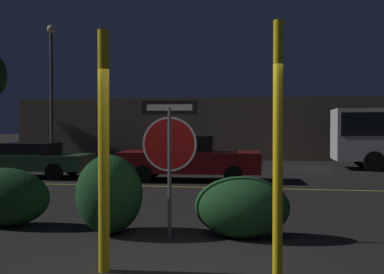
{
  "coord_description": "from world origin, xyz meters",
  "views": [
    {
      "loc": [
        0.87,
        -4.89,
        1.77
      ],
      "look_at": [
        -0.59,
        4.78,
        1.58
      ],
      "focal_mm": 40.0,
      "sensor_mm": 36.0,
      "label": 1
    }
  ],
  "objects_px": {
    "yellow_pole_right": "(278,153)",
    "yellow_pole_left": "(104,151)",
    "passing_car_2": "(189,158)",
    "passing_car_1": "(26,159)",
    "hedge_bush_3": "(242,207)",
    "street_lamp": "(52,80)",
    "hedge_bush_2": "(109,194)",
    "hedge_bush_1": "(4,197)",
    "stop_sign": "(170,143)"
  },
  "relations": [
    {
      "from": "yellow_pole_right",
      "to": "street_lamp",
      "type": "relative_size",
      "value": 0.44
    },
    {
      "from": "passing_car_2",
      "to": "stop_sign",
      "type": "bearing_deg",
      "value": 3.78
    },
    {
      "from": "hedge_bush_1",
      "to": "passing_car_1",
      "type": "distance_m",
      "value": 8.24
    },
    {
      "from": "yellow_pole_left",
      "to": "hedge_bush_2",
      "type": "relative_size",
      "value": 2.24
    },
    {
      "from": "passing_car_1",
      "to": "passing_car_2",
      "type": "height_order",
      "value": "passing_car_2"
    },
    {
      "from": "hedge_bush_1",
      "to": "passing_car_1",
      "type": "xyz_separation_m",
      "value": [
        -3.77,
        7.32,
        0.12
      ]
    },
    {
      "from": "yellow_pole_left",
      "to": "passing_car_1",
      "type": "relative_size",
      "value": 0.62
    },
    {
      "from": "hedge_bush_3",
      "to": "street_lamp",
      "type": "xyz_separation_m",
      "value": [
        -9.59,
        12.52,
        3.62
      ]
    },
    {
      "from": "yellow_pole_left",
      "to": "street_lamp",
      "type": "relative_size",
      "value": 0.44
    },
    {
      "from": "hedge_bush_1",
      "to": "hedge_bush_2",
      "type": "bearing_deg",
      "value": -5.66
    },
    {
      "from": "yellow_pole_right",
      "to": "hedge_bush_2",
      "type": "bearing_deg",
      "value": 143.91
    },
    {
      "from": "passing_car_2",
      "to": "passing_car_1",
      "type": "bearing_deg",
      "value": -93.47
    },
    {
      "from": "yellow_pole_right",
      "to": "hedge_bush_1",
      "type": "height_order",
      "value": "yellow_pole_right"
    },
    {
      "from": "hedge_bush_2",
      "to": "passing_car_1",
      "type": "relative_size",
      "value": 0.28
    },
    {
      "from": "passing_car_2",
      "to": "hedge_bush_1",
      "type": "bearing_deg",
      "value": -20.01
    },
    {
      "from": "yellow_pole_left",
      "to": "yellow_pole_right",
      "type": "bearing_deg",
      "value": -2.89
    },
    {
      "from": "hedge_bush_2",
      "to": "passing_car_1",
      "type": "distance_m",
      "value": 9.51
    },
    {
      "from": "yellow_pole_right",
      "to": "yellow_pole_left",
      "type": "bearing_deg",
      "value": 177.11
    },
    {
      "from": "yellow_pole_left",
      "to": "passing_car_1",
      "type": "xyz_separation_m",
      "value": [
        -6.41,
        9.39,
        -0.84
      ]
    },
    {
      "from": "hedge_bush_3",
      "to": "street_lamp",
      "type": "relative_size",
      "value": 0.23
    },
    {
      "from": "hedge_bush_2",
      "to": "street_lamp",
      "type": "height_order",
      "value": "street_lamp"
    },
    {
      "from": "hedge_bush_2",
      "to": "hedge_bush_3",
      "type": "distance_m",
      "value": 2.23
    },
    {
      "from": "yellow_pole_right",
      "to": "street_lamp",
      "type": "distance_m",
      "value": 17.86
    },
    {
      "from": "stop_sign",
      "to": "yellow_pole_left",
      "type": "bearing_deg",
      "value": -108.8
    },
    {
      "from": "stop_sign",
      "to": "hedge_bush_3",
      "type": "bearing_deg",
      "value": 6.15
    },
    {
      "from": "hedge_bush_3",
      "to": "street_lamp",
      "type": "distance_m",
      "value": 16.18
    },
    {
      "from": "hedge_bush_1",
      "to": "passing_car_2",
      "type": "height_order",
      "value": "passing_car_2"
    },
    {
      "from": "yellow_pole_left",
      "to": "hedge_bush_1",
      "type": "bearing_deg",
      "value": 142.06
    },
    {
      "from": "yellow_pole_right",
      "to": "passing_car_2",
      "type": "distance_m",
      "value": 9.77
    },
    {
      "from": "yellow_pole_right",
      "to": "hedge_bush_2",
      "type": "height_order",
      "value": "yellow_pole_right"
    },
    {
      "from": "stop_sign",
      "to": "yellow_pole_right",
      "type": "xyz_separation_m",
      "value": [
        1.63,
        -1.81,
        -0.04
      ]
    },
    {
      "from": "passing_car_1",
      "to": "hedge_bush_3",
      "type": "bearing_deg",
      "value": -136.32
    },
    {
      "from": "passing_car_2",
      "to": "street_lamp",
      "type": "height_order",
      "value": "street_lamp"
    },
    {
      "from": "hedge_bush_3",
      "to": "stop_sign",
      "type": "bearing_deg",
      "value": -170.7
    },
    {
      "from": "yellow_pole_right",
      "to": "passing_car_1",
      "type": "xyz_separation_m",
      "value": [
        -8.52,
        9.49,
        -0.85
      ]
    },
    {
      "from": "hedge_bush_2",
      "to": "passing_car_2",
      "type": "xyz_separation_m",
      "value": [
        0.2,
        7.45,
        0.09
      ]
    },
    {
      "from": "yellow_pole_right",
      "to": "passing_car_1",
      "type": "height_order",
      "value": "yellow_pole_right"
    },
    {
      "from": "stop_sign",
      "to": "hedge_bush_1",
      "type": "height_order",
      "value": "stop_sign"
    },
    {
      "from": "hedge_bush_3",
      "to": "passing_car_1",
      "type": "distance_m",
      "value": 10.99
    },
    {
      "from": "yellow_pole_right",
      "to": "hedge_bush_2",
      "type": "relative_size",
      "value": 2.25
    },
    {
      "from": "hedge_bush_1",
      "to": "hedge_bush_2",
      "type": "xyz_separation_m",
      "value": [
        2.05,
        -0.2,
        0.13
      ]
    },
    {
      "from": "hedge_bush_2",
      "to": "passing_car_1",
      "type": "xyz_separation_m",
      "value": [
        -5.82,
        7.53,
        -0.01
      ]
    },
    {
      "from": "hedge_bush_2",
      "to": "hedge_bush_3",
      "type": "relative_size",
      "value": 0.87
    },
    {
      "from": "stop_sign",
      "to": "street_lamp",
      "type": "bearing_deg",
      "value": 120.42
    },
    {
      "from": "stop_sign",
      "to": "yellow_pole_right",
      "type": "bearing_deg",
      "value": -51.2
    },
    {
      "from": "hedge_bush_3",
      "to": "hedge_bush_1",
      "type": "bearing_deg",
      "value": 177.74
    },
    {
      "from": "yellow_pole_left",
      "to": "passing_car_2",
      "type": "height_order",
      "value": "yellow_pole_left"
    },
    {
      "from": "yellow_pole_right",
      "to": "hedge_bush_3",
      "type": "height_order",
      "value": "yellow_pole_right"
    },
    {
      "from": "passing_car_2",
      "to": "yellow_pole_left",
      "type": "bearing_deg",
      "value": -0.34
    },
    {
      "from": "street_lamp",
      "to": "hedge_bush_3",
      "type": "bearing_deg",
      "value": -52.55
    }
  ]
}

